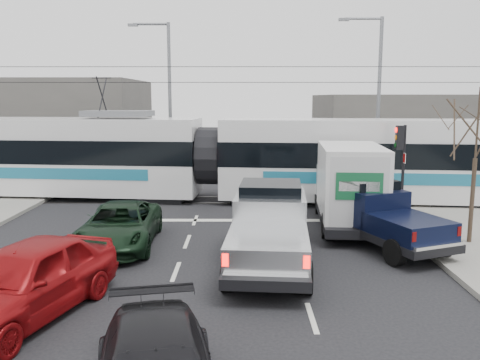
{
  "coord_description": "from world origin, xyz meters",
  "views": [
    {
      "loc": [
        0.15,
        -13.6,
        4.83
      ],
      "look_at": [
        0.08,
        4.93,
        1.8
      ],
      "focal_mm": 38.0,
      "sensor_mm": 36.0,
      "label": 1
    }
  ],
  "objects_px": {
    "traffic_signal": "(401,150)",
    "green_car": "(120,226)",
    "silver_pickup": "(270,225)",
    "street_lamp_near": "(375,92)",
    "navy_pickup": "(379,214)",
    "box_truck": "(349,187)",
    "bare_tree": "(477,130)",
    "street_lamp_far": "(167,92)",
    "red_car": "(25,280)",
    "tram": "(209,158)"
  },
  "relations": [
    {
      "from": "traffic_signal",
      "to": "green_car",
      "type": "bearing_deg",
      "value": -158.7
    },
    {
      "from": "silver_pickup",
      "to": "street_lamp_near",
      "type": "bearing_deg",
      "value": 68.99
    },
    {
      "from": "navy_pickup",
      "to": "silver_pickup",
      "type": "bearing_deg",
      "value": -175.98
    },
    {
      "from": "street_lamp_near",
      "to": "silver_pickup",
      "type": "distance_m",
      "value": 15.16
    },
    {
      "from": "silver_pickup",
      "to": "box_truck",
      "type": "height_order",
      "value": "box_truck"
    },
    {
      "from": "bare_tree",
      "to": "street_lamp_far",
      "type": "relative_size",
      "value": 0.56
    },
    {
      "from": "bare_tree",
      "to": "navy_pickup",
      "type": "xyz_separation_m",
      "value": [
        -2.96,
        0.13,
        -2.75
      ]
    },
    {
      "from": "street_lamp_far",
      "to": "navy_pickup",
      "type": "relative_size",
      "value": 1.69
    },
    {
      "from": "bare_tree",
      "to": "red_car",
      "type": "relative_size",
      "value": 0.99
    },
    {
      "from": "green_car",
      "to": "traffic_signal",
      "type": "bearing_deg",
      "value": 18.87
    },
    {
      "from": "traffic_signal",
      "to": "tram",
      "type": "relative_size",
      "value": 0.13
    },
    {
      "from": "traffic_signal",
      "to": "silver_pickup",
      "type": "bearing_deg",
      "value": -134.17
    },
    {
      "from": "street_lamp_far",
      "to": "box_truck",
      "type": "xyz_separation_m",
      "value": [
        8.32,
        -10.97,
        -3.57
      ]
    },
    {
      "from": "bare_tree",
      "to": "navy_pickup",
      "type": "height_order",
      "value": "bare_tree"
    },
    {
      "from": "street_lamp_near",
      "to": "green_car",
      "type": "bearing_deg",
      "value": -134.06
    },
    {
      "from": "box_truck",
      "to": "street_lamp_near",
      "type": "bearing_deg",
      "value": 75.39
    },
    {
      "from": "silver_pickup",
      "to": "tram",
      "type": "bearing_deg",
      "value": 109.12
    },
    {
      "from": "street_lamp_far",
      "to": "box_truck",
      "type": "bearing_deg",
      "value": -52.82
    },
    {
      "from": "tram",
      "to": "green_car",
      "type": "distance_m",
      "value": 8.08
    },
    {
      "from": "bare_tree",
      "to": "street_lamp_near",
      "type": "xyz_separation_m",
      "value": [
        -0.29,
        11.5,
        1.32
      ]
    },
    {
      "from": "silver_pickup",
      "to": "street_lamp_far",
      "type": "bearing_deg",
      "value": 113.48
    },
    {
      "from": "street_lamp_far",
      "to": "green_car",
      "type": "distance_m",
      "value": 14.23
    },
    {
      "from": "tram",
      "to": "silver_pickup",
      "type": "height_order",
      "value": "tram"
    },
    {
      "from": "street_lamp_near",
      "to": "traffic_signal",
      "type": "bearing_deg",
      "value": -96.41
    },
    {
      "from": "street_lamp_near",
      "to": "silver_pickup",
      "type": "relative_size",
      "value": 1.41
    },
    {
      "from": "traffic_signal",
      "to": "red_car",
      "type": "bearing_deg",
      "value": -139.39
    },
    {
      "from": "navy_pickup",
      "to": "red_car",
      "type": "bearing_deg",
      "value": -170.75
    },
    {
      "from": "bare_tree",
      "to": "green_car",
      "type": "relative_size",
      "value": 1.01
    },
    {
      "from": "bare_tree",
      "to": "tram",
      "type": "distance_m",
      "value": 11.9
    },
    {
      "from": "street_lamp_far",
      "to": "street_lamp_near",
      "type": "bearing_deg",
      "value": -9.87
    },
    {
      "from": "street_lamp_near",
      "to": "street_lamp_far",
      "type": "bearing_deg",
      "value": 170.13
    },
    {
      "from": "street_lamp_far",
      "to": "red_car",
      "type": "distance_m",
      "value": 19.47
    },
    {
      "from": "tram",
      "to": "box_truck",
      "type": "height_order",
      "value": "tram"
    },
    {
      "from": "red_car",
      "to": "traffic_signal",
      "type": "bearing_deg",
      "value": 57.67
    },
    {
      "from": "bare_tree",
      "to": "silver_pickup",
      "type": "height_order",
      "value": "bare_tree"
    },
    {
      "from": "tram",
      "to": "red_car",
      "type": "xyz_separation_m",
      "value": [
        -3.19,
        -13.07,
        -1.17
      ]
    },
    {
      "from": "bare_tree",
      "to": "box_truck",
      "type": "distance_m",
      "value": 4.85
    },
    {
      "from": "traffic_signal",
      "to": "box_truck",
      "type": "height_order",
      "value": "traffic_signal"
    },
    {
      "from": "silver_pickup",
      "to": "navy_pickup",
      "type": "distance_m",
      "value": 4.09
    },
    {
      "from": "green_car",
      "to": "street_lamp_far",
      "type": "bearing_deg",
      "value": 89.06
    },
    {
      "from": "bare_tree",
      "to": "green_car",
      "type": "height_order",
      "value": "bare_tree"
    },
    {
      "from": "street_lamp_far",
      "to": "silver_pickup",
      "type": "height_order",
      "value": "street_lamp_far"
    },
    {
      "from": "bare_tree",
      "to": "traffic_signal",
      "type": "bearing_deg",
      "value": 105.76
    },
    {
      "from": "silver_pickup",
      "to": "red_car",
      "type": "xyz_separation_m",
      "value": [
        -5.57,
        -3.83,
        -0.26
      ]
    },
    {
      "from": "traffic_signal",
      "to": "silver_pickup",
      "type": "distance_m",
      "value": 8.07
    },
    {
      "from": "silver_pickup",
      "to": "green_car",
      "type": "xyz_separation_m",
      "value": [
        -4.8,
        1.65,
        -0.43
      ]
    },
    {
      "from": "box_truck",
      "to": "street_lamp_far",
      "type": "bearing_deg",
      "value": 132.1
    },
    {
      "from": "street_lamp_far",
      "to": "green_car",
      "type": "relative_size",
      "value": 1.82
    },
    {
      "from": "tram",
      "to": "silver_pickup",
      "type": "xyz_separation_m",
      "value": [
        2.37,
        -9.24,
        -0.91
      ]
    },
    {
      "from": "traffic_signal",
      "to": "navy_pickup",
      "type": "height_order",
      "value": "traffic_signal"
    }
  ]
}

